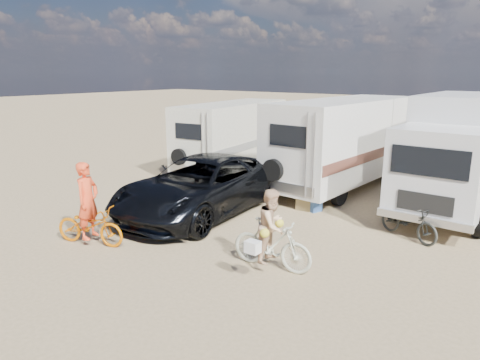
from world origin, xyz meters
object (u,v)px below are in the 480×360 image
Objects in this scene: bike_parked at (409,221)px; crate at (306,203)px; bike_woman at (272,244)px; rider_woman at (272,234)px; bike_man at (90,226)px; cooler at (312,204)px; rv_main at (343,144)px; rv_left at (232,137)px; dark_suv at (202,186)px; box_truck at (457,155)px; rider_man at (88,208)px.

crate is (-3.24, 0.58, -0.27)m from bike_parked.
bike_woman is 0.24m from rider_woman.
cooler is (3.10, 5.68, -0.27)m from bike_man.
rv_main is at bearing 67.59° from bike_parked.
rv_main reaches higher than rider_woman.
rv_left reaches higher than dark_suv.
rv_left is 1.05× the size of dark_suv.
box_truck reaches higher than rider_man.
bike_woman is at bearing -31.97° from dark_suv.
bike_woman reaches higher than cooler.
box_truck is at bearing 33.89° from dark_suv.
rv_main reaches higher than crate.
rv_left is at bearing 149.34° from crate.
box_truck is at bearing 55.17° from cooler.
rider_woman is at bearing -107.80° from box_truck.
dark_suv is 3.29× the size of bike_woman.
cooler is at bearing 36.32° from dark_suv.
dark_suv is 12.52× the size of crate.
box_truck is (3.90, -0.68, 0.15)m from rv_main.
rider_man reaches higher than bike_woman.
dark_suv is at bearing -68.37° from rv_left.
cooler reaches higher than crate.
bike_woman is (6.72, -7.30, -0.88)m from rv_left.
box_truck is 4.51m from cooler.
rider_woman is at bearing -73.41° from rv_main.
bike_woman is at bearing -89.26° from rider_man.
rider_woman reaches higher than bike_man.
bike_woman is at bearing -0.00° from rider_woman.
rv_left reaches higher than cooler.
bike_woman is 4.01m from bike_parked.
cooler is (5.52, -3.14, -1.22)m from rv_left.
bike_parked is at bearing -33.33° from rider_woman.
rv_main reaches higher than bike_parked.
box_truck is at bearing -11.68° from rv_left.
bike_man reaches higher than bike_parked.
bike_woman is at bearing -54.82° from cooler.
rv_main is 3.85× the size of bike_woman.
bike_parked is 3.30m from crate.
bike_parked is (3.51, -3.76, -1.13)m from rv_main.
dark_suv is 3.45× the size of bike_parked.
rider_woman reaches higher than cooler.
bike_parked is at bearing 8.07° from cooler.
bike_man is at bearing -103.06° from dark_suv.
bike_woman is 4.39m from crate.
crate is (-3.63, -2.51, -1.54)m from box_truck.
rv_left is 1.00× the size of box_truck.
bike_woman is (3.75, -1.98, -0.29)m from dark_suv.
rider_woman is at bearing 177.38° from bike_parked.
crate is at bearing -45.80° from bike_man.
bike_man is 4.56m from bike_woman.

